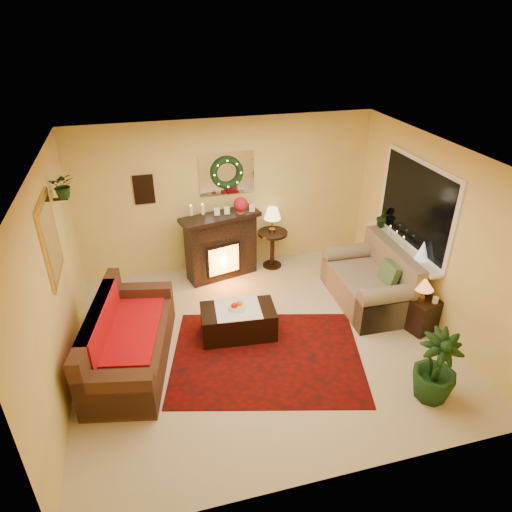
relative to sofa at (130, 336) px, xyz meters
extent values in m
plane|color=beige|center=(1.76, 0.01, -0.43)|extent=(5.00, 5.00, 0.00)
plane|color=white|center=(1.76, 0.01, 2.17)|extent=(5.00, 5.00, 0.00)
plane|color=#EFD88C|center=(1.76, 2.26, 0.87)|extent=(5.00, 5.00, 0.00)
plane|color=#EFD88C|center=(1.76, -2.24, 0.87)|extent=(5.00, 5.00, 0.00)
plane|color=#EFD88C|center=(-0.74, 0.01, 0.87)|extent=(4.50, 4.50, 0.00)
plane|color=#EFD88C|center=(4.26, 0.01, 0.87)|extent=(4.50, 4.50, 0.00)
cube|color=maroon|center=(1.72, -0.35, -0.42)|extent=(2.88, 2.43, 0.01)
cube|color=brown|center=(0.00, 0.00, 0.00)|extent=(1.27, 2.14, 0.86)
cube|color=red|center=(-0.07, 0.13, 0.02)|extent=(0.87, 1.42, 0.02)
cube|color=black|center=(1.55, 1.88, 0.12)|extent=(1.22, 0.64, 1.07)
sphere|color=#B1121E|center=(1.90, 1.84, 0.87)|extent=(0.23, 0.23, 0.23)
cylinder|color=white|center=(1.10, 1.89, 0.83)|extent=(0.05, 0.05, 0.16)
cylinder|color=beige|center=(1.28, 1.89, 0.83)|extent=(0.06, 0.06, 0.17)
cube|color=white|center=(1.76, 2.24, 1.27)|extent=(0.92, 0.02, 0.72)
torus|color=#194719|center=(1.76, 2.20, 1.29)|extent=(0.55, 0.11, 0.55)
cube|color=#381E11|center=(0.41, 2.24, 1.12)|extent=(0.32, 0.03, 0.48)
cube|color=gold|center=(-0.72, 0.31, 1.32)|extent=(0.03, 0.84, 1.00)
imported|color=#194719|center=(-0.58, 1.06, 1.54)|extent=(0.33, 0.28, 0.36)
cube|color=gray|center=(3.59, 0.50, -0.01)|extent=(0.96, 1.62, 0.92)
cube|color=white|center=(4.25, 0.56, 1.12)|extent=(0.03, 1.86, 1.36)
cube|color=black|center=(4.23, 0.56, 1.12)|extent=(0.02, 1.70, 1.22)
cube|color=white|center=(4.14, 0.56, 0.44)|extent=(0.22, 1.86, 0.04)
cone|color=white|center=(4.17, 0.10, 0.61)|extent=(0.19, 0.19, 0.29)
imported|color=#1C4019|center=(4.16, 1.26, 0.65)|extent=(0.26, 0.21, 0.47)
cylinder|color=#3B180F|center=(2.48, 1.96, -0.11)|extent=(0.68, 0.68, 0.68)
cone|color=#FFE090|center=(2.48, 1.98, 0.45)|extent=(0.29, 0.29, 0.45)
cube|color=#4B2911|center=(4.02, -0.32, -0.16)|extent=(0.50, 0.50, 0.49)
cone|color=orange|center=(3.98, -0.32, 0.31)|extent=(0.26, 0.26, 0.39)
cube|color=#3A2414|center=(1.46, 0.21, -0.22)|extent=(1.08, 0.66, 0.43)
cylinder|color=beige|center=(1.45, 0.22, 0.02)|extent=(0.25, 0.25, 0.06)
imported|color=#275925|center=(3.41, -1.53, 0.02)|extent=(1.76, 1.76, 2.74)
camera|label=1|loc=(0.38, -4.85, 3.69)|focal=32.00mm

